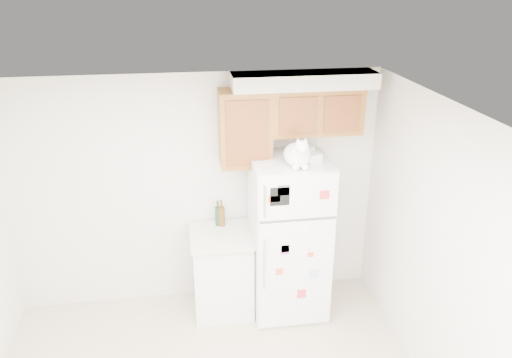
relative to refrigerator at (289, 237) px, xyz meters
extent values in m
cube|color=silver|center=(-0.92, 0.39, 0.40)|extent=(3.80, 0.04, 2.50)
cube|color=silver|center=(0.98, -1.61, 0.40)|extent=(0.04, 4.00, 2.50)
cube|color=white|center=(-0.92, -1.61, 1.65)|extent=(3.80, 4.00, 0.04)
cube|color=#8D601E|center=(0.28, 0.22, 1.27)|extent=(0.90, 0.33, 0.45)
cube|color=#8D601E|center=(-0.42, 0.22, 1.12)|extent=(0.50, 0.33, 0.75)
cube|color=silver|center=(0.16, 0.23, 1.57)|extent=(1.40, 0.37, 0.15)
cube|color=white|center=(0.00, 0.01, 0.00)|extent=(0.76, 0.72, 1.70)
cube|color=white|center=(0.00, -0.36, 0.62)|extent=(0.74, 0.03, 0.44)
cube|color=white|center=(0.00, -0.36, -0.22)|extent=(0.74, 0.03, 1.19)
cube|color=#59595B|center=(0.00, -0.36, 0.40)|extent=(0.74, 0.03, 0.02)
cylinder|color=silver|center=(-0.32, -0.39, 0.62)|extent=(0.02, 0.02, 0.32)
cylinder|color=silver|center=(-0.32, -0.39, -0.05)|extent=(0.02, 0.02, 0.55)
cube|color=black|center=(-0.18, -0.38, 0.65)|extent=(0.18, 0.00, 0.18)
cube|color=white|center=(-0.16, -0.38, 0.20)|extent=(0.22, 0.00, 0.28)
cube|color=#3E8945|center=(-0.22, -0.38, 0.63)|extent=(0.08, 0.00, 0.06)
cube|color=white|center=(0.27, -0.38, -0.07)|extent=(0.05, 0.00, 0.10)
cube|color=#47474B|center=(-0.15, -0.38, 0.71)|extent=(0.11, 0.00, 0.10)
cube|color=#C54FA2|center=(-0.12, -0.38, 0.09)|extent=(0.08, 0.00, 0.10)
cube|color=#D24934|center=(-0.23, -0.38, 0.63)|extent=(0.10, 0.00, 0.06)
cube|color=#DC3742|center=(0.06, -0.38, -0.43)|extent=(0.09, 0.00, 0.10)
cube|color=red|center=(0.24, -0.38, 0.64)|extent=(0.09, 0.00, 0.09)
cube|color=#DC5244|center=(-0.17, -0.38, -0.15)|extent=(0.08, 0.00, 0.07)
cube|color=white|center=(0.06, -0.38, 0.30)|extent=(0.11, 0.00, 0.10)
cube|color=#92BFCF|center=(0.18, -0.38, -0.21)|extent=(0.10, 0.00, 0.10)
cube|color=#E25625|center=(0.13, -0.38, 0.01)|extent=(0.06, 0.00, 0.05)
cube|color=white|center=(-0.69, 0.07, -0.41)|extent=(0.60, 0.60, 0.88)
cube|color=beige|center=(-0.69, 0.05, 0.05)|extent=(0.64, 0.64, 0.04)
ellipsoid|color=white|center=(0.03, -0.13, 0.95)|extent=(0.25, 0.34, 0.22)
ellipsoid|color=white|center=(0.03, -0.23, 1.00)|extent=(0.19, 0.15, 0.20)
sphere|color=white|center=(0.03, -0.28, 1.08)|extent=(0.13, 0.13, 0.13)
cone|color=white|center=(-0.01, -0.28, 1.14)|extent=(0.04, 0.04, 0.05)
cone|color=white|center=(0.06, -0.28, 1.14)|extent=(0.04, 0.04, 0.05)
cone|color=#D88C8C|center=(-0.01, -0.29, 1.14)|extent=(0.02, 0.02, 0.03)
cone|color=#D88C8C|center=(0.06, -0.29, 1.14)|extent=(0.02, 0.02, 0.03)
sphere|color=white|center=(0.03, -0.34, 1.06)|extent=(0.05, 0.05, 0.05)
sphere|color=white|center=(-0.02, -0.27, 0.88)|extent=(0.07, 0.07, 0.07)
sphere|color=white|center=(0.07, -0.27, 0.88)|extent=(0.07, 0.07, 0.07)
cylinder|color=white|center=(0.14, -0.02, 0.88)|extent=(0.16, 0.22, 0.07)
cube|color=white|center=(0.17, 0.12, 0.90)|extent=(0.20, 0.17, 0.10)
cube|color=white|center=(0.19, -0.09, 0.89)|extent=(0.18, 0.16, 0.09)
camera|label=1|loc=(-1.01, -4.40, 2.54)|focal=35.00mm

